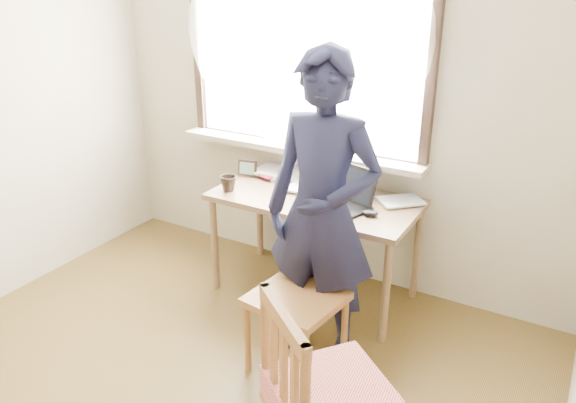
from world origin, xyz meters
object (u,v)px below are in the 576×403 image
Objects in this scene: laptop at (344,197)px; work_chair at (296,307)px; desk at (315,207)px; mug_white at (320,181)px; mug_dark at (228,184)px; person at (322,213)px.

work_chair is (0.06, -0.72, -0.38)m from laptop.
desk is at bearing 110.48° from work_chair.
mug_white is 1.01× the size of mug_dark.
person is at bearing -21.48° from mug_dark.
mug_dark is at bearing 156.47° from person.
mug_dark reaches higher than mug_white.
laptop is 0.79m from mug_dark.
person reaches higher than laptop.
laptop is 0.82m from work_chair.
person reaches higher than mug_white.
desk is 3.20× the size of laptop.
mug_dark is 0.22× the size of work_chair.
laptop reaches higher than desk.
mug_white is (-0.06, 0.18, 0.12)m from desk.
laptop reaches higher than mug_dark.
desk is 0.60m from mug_dark.
mug_dark reaches higher than work_chair.
desk is 11.94× the size of mug_dark.
person is (0.04, 0.21, 0.49)m from work_chair.
mug_dark is at bearing -143.21° from mug_white.
desk is 0.76× the size of person.
laptop reaches higher than mug_white.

